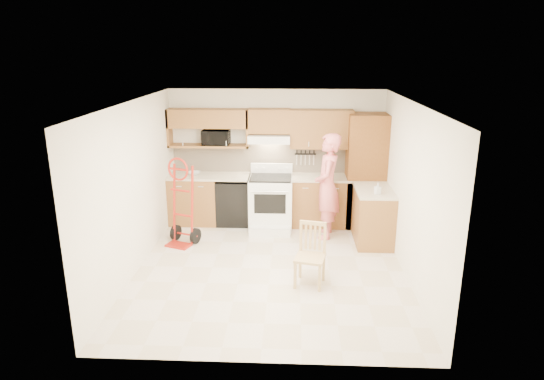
# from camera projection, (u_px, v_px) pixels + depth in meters

# --- Properties ---
(floor) EXTENTS (4.00, 4.50, 0.02)m
(floor) POSITION_uv_depth(u_px,v_px,m) (270.00, 269.00, 7.21)
(floor) COLOR beige
(floor) RESTS_ON ground
(ceiling) EXTENTS (4.00, 4.50, 0.02)m
(ceiling) POSITION_uv_depth(u_px,v_px,m) (270.00, 102.00, 6.48)
(ceiling) COLOR white
(ceiling) RESTS_ON ground
(wall_back) EXTENTS (4.00, 0.02, 2.50)m
(wall_back) POSITION_uv_depth(u_px,v_px,m) (276.00, 156.00, 9.01)
(wall_back) COLOR white
(wall_back) RESTS_ON ground
(wall_front) EXTENTS (4.00, 0.02, 2.50)m
(wall_front) POSITION_uv_depth(u_px,v_px,m) (259.00, 256.00, 4.69)
(wall_front) COLOR white
(wall_front) RESTS_ON ground
(wall_left) EXTENTS (0.02, 4.50, 2.50)m
(wall_left) POSITION_uv_depth(u_px,v_px,m) (133.00, 188.00, 6.94)
(wall_left) COLOR white
(wall_left) RESTS_ON ground
(wall_right) EXTENTS (0.02, 4.50, 2.50)m
(wall_right) POSITION_uv_depth(u_px,v_px,m) (411.00, 192.00, 6.76)
(wall_right) COLOR white
(wall_right) RESTS_ON ground
(backsplash) EXTENTS (3.92, 0.03, 0.55)m
(backsplash) POSITION_uv_depth(u_px,v_px,m) (276.00, 159.00, 9.00)
(backsplash) COLOR beige
(backsplash) RESTS_ON wall_back
(lower_cab_left) EXTENTS (0.90, 0.60, 0.90)m
(lower_cab_left) POSITION_uv_depth(u_px,v_px,m) (194.00, 200.00, 9.01)
(lower_cab_left) COLOR brown
(lower_cab_left) RESTS_ON ground
(dishwasher) EXTENTS (0.60, 0.60, 0.85)m
(dishwasher) POSITION_uv_depth(u_px,v_px,m) (233.00, 201.00, 8.99)
(dishwasher) COLOR black
(dishwasher) RESTS_ON ground
(lower_cab_right) EXTENTS (1.14, 0.60, 0.90)m
(lower_cab_right) POSITION_uv_depth(u_px,v_px,m) (320.00, 201.00, 8.91)
(lower_cab_right) COLOR brown
(lower_cab_right) RESTS_ON ground
(countertop_left) EXTENTS (1.50, 0.63, 0.04)m
(countertop_left) POSITION_uv_depth(u_px,v_px,m) (209.00, 176.00, 8.86)
(countertop_left) COLOR #BAAF8F
(countertop_left) RESTS_ON lower_cab_left
(countertop_right) EXTENTS (1.14, 0.63, 0.04)m
(countertop_right) POSITION_uv_depth(u_px,v_px,m) (320.00, 177.00, 8.77)
(countertop_right) COLOR #BAAF8F
(countertop_right) RESTS_ON lower_cab_right
(cab_return_right) EXTENTS (0.60, 1.00, 0.90)m
(cab_return_right) POSITION_uv_depth(u_px,v_px,m) (373.00, 217.00, 8.10)
(cab_return_right) COLOR brown
(cab_return_right) RESTS_ON ground
(countertop_return) EXTENTS (0.63, 1.00, 0.04)m
(countertop_return) POSITION_uv_depth(u_px,v_px,m) (375.00, 190.00, 7.97)
(countertop_return) COLOR #BAAF8F
(countertop_return) RESTS_ON cab_return_right
(pantry_tall) EXTENTS (0.70, 0.60, 2.10)m
(pantry_tall) POSITION_uv_depth(u_px,v_px,m) (365.00, 171.00, 8.70)
(pantry_tall) COLOR brown
(pantry_tall) RESTS_ON ground
(upper_cab_left) EXTENTS (1.50, 0.33, 0.34)m
(upper_cab_left) POSITION_uv_depth(u_px,v_px,m) (208.00, 118.00, 8.69)
(upper_cab_left) COLOR brown
(upper_cab_left) RESTS_ON wall_back
(upper_shelf_mw) EXTENTS (1.50, 0.33, 0.04)m
(upper_shelf_mw) POSITION_uv_depth(u_px,v_px,m) (209.00, 146.00, 8.83)
(upper_shelf_mw) COLOR brown
(upper_shelf_mw) RESTS_ON wall_back
(upper_cab_center) EXTENTS (0.76, 0.33, 0.44)m
(upper_cab_center) POSITION_uv_depth(u_px,v_px,m) (269.00, 121.00, 8.65)
(upper_cab_center) COLOR brown
(upper_cab_center) RESTS_ON wall_back
(upper_cab_right) EXTENTS (1.14, 0.33, 0.70)m
(upper_cab_right) POSITION_uv_depth(u_px,v_px,m) (321.00, 129.00, 8.65)
(upper_cab_right) COLOR brown
(upper_cab_right) RESTS_ON wall_back
(range_hood) EXTENTS (0.76, 0.46, 0.14)m
(range_hood) POSITION_uv_depth(u_px,v_px,m) (269.00, 138.00, 8.68)
(range_hood) COLOR white
(range_hood) RESTS_ON wall_back
(knife_strip) EXTENTS (0.40, 0.05, 0.29)m
(knife_strip) POSITION_uv_depth(u_px,v_px,m) (305.00, 157.00, 8.93)
(knife_strip) COLOR black
(knife_strip) RESTS_ON backsplash
(microwave) EXTENTS (0.51, 0.35, 0.28)m
(microwave) POSITION_uv_depth(u_px,v_px,m) (216.00, 137.00, 8.78)
(microwave) COLOR black
(microwave) RESTS_ON upper_shelf_mw
(range) EXTENTS (0.78, 1.03, 1.15)m
(range) POSITION_uv_depth(u_px,v_px,m) (271.00, 199.00, 8.66)
(range) COLOR white
(range) RESTS_ON ground
(person) EXTENTS (0.51, 0.72, 1.85)m
(person) POSITION_uv_depth(u_px,v_px,m) (327.00, 186.00, 8.19)
(person) COLOR #E16C71
(person) RESTS_ON ground
(hand_truck) EXTENTS (0.68, 0.65, 1.36)m
(hand_truck) POSITION_uv_depth(u_px,v_px,m) (180.00, 206.00, 7.93)
(hand_truck) COLOR #AC2114
(hand_truck) RESTS_ON ground
(dining_chair) EXTENTS (0.48, 0.51, 0.89)m
(dining_chair) POSITION_uv_depth(u_px,v_px,m) (310.00, 256.00, 6.61)
(dining_chair) COLOR #D8B679
(dining_chair) RESTS_ON ground
(soap_bottle) EXTENTS (0.11, 0.11, 0.19)m
(soap_bottle) POSITION_uv_depth(u_px,v_px,m) (378.00, 188.00, 7.69)
(soap_bottle) COLOR white
(soap_bottle) RESTS_ON countertop_return
(bowl) EXTENTS (0.24, 0.24, 0.06)m
(bowl) POSITION_uv_depth(u_px,v_px,m) (194.00, 173.00, 8.86)
(bowl) COLOR white
(bowl) RESTS_ON countertop_left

